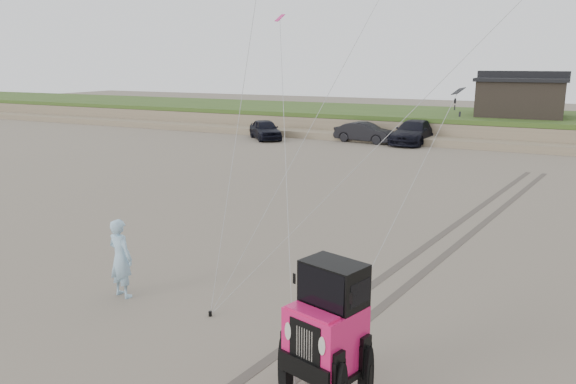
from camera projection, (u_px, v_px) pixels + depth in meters
name	position (u px, v px, depth m)	size (l,w,h in m)	color
ground	(256.00, 349.00, 11.47)	(160.00, 160.00, 0.00)	#6B6054
dune_ridge	(491.00, 126.00, 44.01)	(160.00, 14.25, 1.73)	#7A6B54
cabin	(521.00, 96.00, 42.16)	(6.40, 5.40, 3.35)	black
truck_a	(265.00, 129.00, 42.46)	(1.76, 4.36, 1.49)	black
truck_b	(365.00, 132.00, 40.84)	(1.54, 4.41, 1.45)	black
truck_c	(413.00, 132.00, 40.20)	(2.29, 5.64, 1.64)	black
jeep	(326.00, 349.00, 9.46)	(2.32, 5.37, 2.00)	#E11961
man	(121.00, 258.00, 13.85)	(0.73, 0.48, 2.00)	#95D0E7
stake_main	(210.00, 314.00, 12.94)	(0.08, 0.08, 0.12)	black
tire_tracks	(437.00, 249.00, 17.58)	(5.22, 29.74, 0.01)	#4C443D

